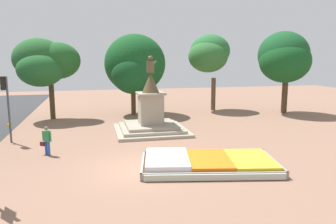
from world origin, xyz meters
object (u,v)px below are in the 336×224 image
at_px(flower_planter, 206,163).
at_px(pedestrian_with_handbag, 47,139).
at_px(traffic_light_mid_block, 6,98).
at_px(statue_monument, 151,116).

xyz_separation_m(flower_planter, pedestrian_with_handbag, (-7.56, 3.78, 0.63)).
bearing_deg(flower_planter, traffic_light_mid_block, 145.56).
bearing_deg(flower_planter, statue_monument, 98.99).
height_order(flower_planter, statue_monument, statue_monument).
relative_size(flower_planter, statue_monument, 1.31).
xyz_separation_m(statue_monument, traffic_light_mid_block, (-8.88, -1.00, 1.66)).
distance_m(traffic_light_mid_block, pedestrian_with_handbag, 4.49).
height_order(flower_planter, traffic_light_mid_block, traffic_light_mid_block).
distance_m(flower_planter, statue_monument, 8.09).
height_order(flower_planter, pedestrian_with_handbag, pedestrian_with_handbag).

